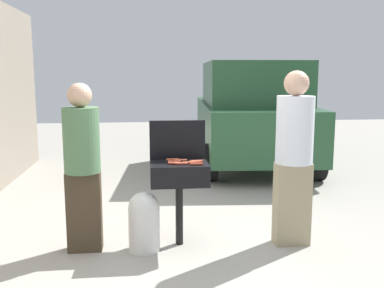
{
  "coord_description": "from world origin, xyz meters",
  "views": [
    {
      "loc": [
        -0.42,
        -4.3,
        1.81
      ],
      "look_at": [
        0.11,
        0.63,
        1.0
      ],
      "focal_mm": 40.84,
      "sensor_mm": 36.0,
      "label": 1
    }
  ],
  "objects_px": {
    "hot_dog_0": "(181,164)",
    "parked_minivan": "(250,113)",
    "hot_dog_4": "(181,160)",
    "person_right": "(294,152)",
    "person_left": "(82,162)",
    "hot_dog_2": "(174,162)",
    "bbq_grill": "(179,176)",
    "propane_tank": "(144,220)",
    "hot_dog_5": "(174,163)",
    "hot_dog_7": "(195,162)",
    "hot_dog_1": "(197,164)",
    "hot_dog_3": "(189,163)",
    "hot_dog_8": "(173,160)",
    "hot_dog_6": "(197,161)"
  },
  "relations": [
    {
      "from": "hot_dog_5",
      "to": "hot_dog_2",
      "type": "bearing_deg",
      "value": 87.93
    },
    {
      "from": "hot_dog_0",
      "to": "bbq_grill",
      "type": "bearing_deg",
      "value": 99.11
    },
    {
      "from": "hot_dog_0",
      "to": "person_right",
      "type": "bearing_deg",
      "value": -0.7
    },
    {
      "from": "hot_dog_4",
      "to": "hot_dog_8",
      "type": "bearing_deg",
      "value": 152.51
    },
    {
      "from": "person_left",
      "to": "person_right",
      "type": "xyz_separation_m",
      "value": [
        2.17,
        -0.06,
        0.07
      ]
    },
    {
      "from": "bbq_grill",
      "to": "hot_dog_6",
      "type": "bearing_deg",
      "value": 2.03
    },
    {
      "from": "propane_tank",
      "to": "parked_minivan",
      "type": "relative_size",
      "value": 0.14
    },
    {
      "from": "hot_dog_0",
      "to": "parked_minivan",
      "type": "height_order",
      "value": "parked_minivan"
    },
    {
      "from": "bbq_grill",
      "to": "parked_minivan",
      "type": "bearing_deg",
      "value": 66.99
    },
    {
      "from": "bbq_grill",
      "to": "parked_minivan",
      "type": "height_order",
      "value": "parked_minivan"
    },
    {
      "from": "hot_dog_5",
      "to": "hot_dog_8",
      "type": "bearing_deg",
      "value": 92.17
    },
    {
      "from": "hot_dog_5",
      "to": "hot_dog_7",
      "type": "height_order",
      "value": "same"
    },
    {
      "from": "hot_dog_2",
      "to": "hot_dog_8",
      "type": "bearing_deg",
      "value": 94.97
    },
    {
      "from": "propane_tank",
      "to": "hot_dog_2",
      "type": "bearing_deg",
      "value": 22.7
    },
    {
      "from": "hot_dog_0",
      "to": "propane_tank",
      "type": "height_order",
      "value": "hot_dog_0"
    },
    {
      "from": "parked_minivan",
      "to": "hot_dog_7",
      "type": "bearing_deg",
      "value": 73.21
    },
    {
      "from": "hot_dog_2",
      "to": "hot_dog_5",
      "type": "relative_size",
      "value": 1.0
    },
    {
      "from": "hot_dog_6",
      "to": "parked_minivan",
      "type": "xyz_separation_m",
      "value": [
        1.56,
        4.11,
        0.13
      ]
    },
    {
      "from": "hot_dog_4",
      "to": "propane_tank",
      "type": "bearing_deg",
      "value": -152.46
    },
    {
      "from": "person_left",
      "to": "person_right",
      "type": "height_order",
      "value": "person_right"
    },
    {
      "from": "hot_dog_6",
      "to": "propane_tank",
      "type": "distance_m",
      "value": 0.82
    },
    {
      "from": "hot_dog_0",
      "to": "hot_dog_1",
      "type": "distance_m",
      "value": 0.16
    },
    {
      "from": "hot_dog_4",
      "to": "person_left",
      "type": "height_order",
      "value": "person_left"
    },
    {
      "from": "hot_dog_0",
      "to": "hot_dog_5",
      "type": "distance_m",
      "value": 0.07
    },
    {
      "from": "hot_dog_4",
      "to": "hot_dog_6",
      "type": "bearing_deg",
      "value": -23.38
    },
    {
      "from": "hot_dog_3",
      "to": "hot_dog_8",
      "type": "xyz_separation_m",
      "value": [
        -0.15,
        0.18,
        0.0
      ]
    },
    {
      "from": "hot_dog_8",
      "to": "hot_dog_0",
      "type": "bearing_deg",
      "value": -71.04
    },
    {
      "from": "hot_dog_4",
      "to": "hot_dog_7",
      "type": "bearing_deg",
      "value": -38.15
    },
    {
      "from": "parked_minivan",
      "to": "person_left",
      "type": "bearing_deg",
      "value": 60.99
    },
    {
      "from": "hot_dog_8",
      "to": "parked_minivan",
      "type": "bearing_deg",
      "value": 65.65
    },
    {
      "from": "propane_tank",
      "to": "person_left",
      "type": "bearing_deg",
      "value": 172.93
    },
    {
      "from": "hot_dog_0",
      "to": "hot_dog_1",
      "type": "bearing_deg",
      "value": -12.68
    },
    {
      "from": "hot_dog_7",
      "to": "hot_dog_8",
      "type": "distance_m",
      "value": 0.27
    },
    {
      "from": "person_right",
      "to": "person_left",
      "type": "bearing_deg",
      "value": -10.69
    },
    {
      "from": "hot_dog_0",
      "to": "hot_dog_5",
      "type": "relative_size",
      "value": 1.0
    },
    {
      "from": "person_left",
      "to": "parked_minivan",
      "type": "bearing_deg",
      "value": 70.99
    },
    {
      "from": "hot_dog_2",
      "to": "person_left",
      "type": "height_order",
      "value": "person_left"
    },
    {
      "from": "bbq_grill",
      "to": "hot_dog_6",
      "type": "relative_size",
      "value": 6.81
    },
    {
      "from": "hot_dog_4",
      "to": "person_left",
      "type": "bearing_deg",
      "value": -172.51
    },
    {
      "from": "propane_tank",
      "to": "person_right",
      "type": "relative_size",
      "value": 0.34
    },
    {
      "from": "hot_dog_4",
      "to": "hot_dog_6",
      "type": "height_order",
      "value": "same"
    },
    {
      "from": "hot_dog_1",
      "to": "person_right",
      "type": "relative_size",
      "value": 0.07
    },
    {
      "from": "hot_dog_4",
      "to": "person_right",
      "type": "distance_m",
      "value": 1.18
    },
    {
      "from": "person_left",
      "to": "person_right",
      "type": "distance_m",
      "value": 2.17
    },
    {
      "from": "hot_dog_5",
      "to": "hot_dog_7",
      "type": "distance_m",
      "value": 0.22
    },
    {
      "from": "hot_dog_0",
      "to": "hot_dog_2",
      "type": "bearing_deg",
      "value": 122.09
    },
    {
      "from": "hot_dog_3",
      "to": "hot_dog_0",
      "type": "bearing_deg",
      "value": -154.57
    },
    {
      "from": "bbq_grill",
      "to": "hot_dog_8",
      "type": "relative_size",
      "value": 6.81
    },
    {
      "from": "hot_dog_1",
      "to": "hot_dog_5",
      "type": "relative_size",
      "value": 1.0
    },
    {
      "from": "hot_dog_6",
      "to": "hot_dog_4",
      "type": "bearing_deg",
      "value": 156.62
    }
  ]
}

